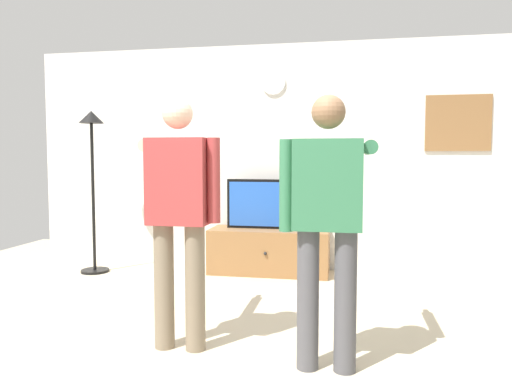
# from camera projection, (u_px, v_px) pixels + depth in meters

# --- Properties ---
(ground_plane) EXTENTS (8.40, 8.40, 0.00)m
(ground_plane) POSITION_uv_depth(u_px,v_px,m) (228.00, 369.00, 3.10)
(ground_plane) COLOR beige
(back_wall) EXTENTS (6.40, 0.10, 2.70)m
(back_wall) POSITION_uv_depth(u_px,v_px,m) (287.00, 157.00, 5.89)
(back_wall) COLOR silver
(back_wall) RESTS_ON ground_plane
(tv_stand) EXTENTS (1.38, 0.56, 0.52)m
(tv_stand) POSITION_uv_depth(u_px,v_px,m) (269.00, 251.00, 5.65)
(tv_stand) COLOR olive
(tv_stand) RESTS_ON ground_plane
(television) EXTENTS (1.02, 0.07, 0.58)m
(television) POSITION_uv_depth(u_px,v_px,m) (270.00, 204.00, 5.66)
(television) COLOR black
(television) RESTS_ON tv_stand
(wall_clock) EXTENTS (0.28, 0.03, 0.28)m
(wall_clock) POSITION_uv_depth(u_px,v_px,m) (273.00, 83.00, 5.80)
(wall_clock) COLOR white
(framed_picture) EXTENTS (0.70, 0.04, 0.63)m
(framed_picture) POSITION_uv_depth(u_px,v_px,m) (458.00, 123.00, 5.44)
(framed_picture) COLOR olive
(floor_lamp) EXTENTS (0.32, 0.32, 1.88)m
(floor_lamp) POSITION_uv_depth(u_px,v_px,m) (92.00, 157.00, 5.62)
(floor_lamp) COLOR black
(floor_lamp) RESTS_ON ground_plane
(person_standing_nearer_lamp) EXTENTS (0.60, 0.78, 1.75)m
(person_standing_nearer_lamp) POSITION_uv_depth(u_px,v_px,m) (179.00, 208.00, 3.38)
(person_standing_nearer_lamp) COLOR #7A6B56
(person_standing_nearer_lamp) RESTS_ON ground_plane
(person_standing_nearer_couch) EXTENTS (0.61, 0.78, 1.73)m
(person_standing_nearer_couch) POSITION_uv_depth(u_px,v_px,m) (328.00, 215.00, 3.03)
(person_standing_nearer_couch) COLOR #4C4C51
(person_standing_nearer_couch) RESTS_ON ground_plane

